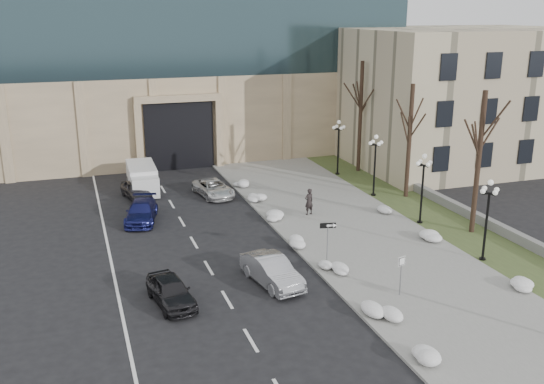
{
  "coord_description": "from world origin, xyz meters",
  "views": [
    {
      "loc": [
        -12.98,
        -20.03,
        13.54
      ],
      "look_at": [
        -2.31,
        11.56,
        3.5
      ],
      "focal_mm": 40.0,
      "sensor_mm": 36.0,
      "label": 1
    }
  ],
  "objects_px": {
    "car_d": "(213,188)",
    "lamppost_d": "(338,140)",
    "car_c": "(141,212)",
    "pedestrian": "(309,202)",
    "car_a": "(171,291)",
    "lamppost_c": "(375,157)",
    "box_truck": "(142,178)",
    "lamppost_b": "(423,179)",
    "car_b": "(272,271)",
    "one_way_sign": "(331,230)",
    "keep_sign": "(401,268)",
    "lamppost_a": "(488,209)",
    "car_e": "(136,190)"
  },
  "relations": [
    {
      "from": "car_c",
      "to": "keep_sign",
      "type": "xyz_separation_m",
      "value": [
        10.61,
        -15.39,
        0.91
      ]
    },
    {
      "from": "keep_sign",
      "to": "lamppost_b",
      "type": "height_order",
      "value": "lamppost_b"
    },
    {
      "from": "lamppost_c",
      "to": "car_a",
      "type": "bearing_deg",
      "value": -144.26
    },
    {
      "from": "car_c",
      "to": "lamppost_b",
      "type": "relative_size",
      "value": 0.97
    },
    {
      "from": "pedestrian",
      "to": "keep_sign",
      "type": "bearing_deg",
      "value": 74.12
    },
    {
      "from": "keep_sign",
      "to": "box_truck",
      "type": "bearing_deg",
      "value": 96.19
    },
    {
      "from": "box_truck",
      "to": "lamppost_d",
      "type": "bearing_deg",
      "value": -1.68
    },
    {
      "from": "car_b",
      "to": "car_d",
      "type": "relative_size",
      "value": 0.98
    },
    {
      "from": "car_e",
      "to": "lamppost_b",
      "type": "bearing_deg",
      "value": -45.76
    },
    {
      "from": "car_d",
      "to": "lamppost_b",
      "type": "relative_size",
      "value": 0.95
    },
    {
      "from": "one_way_sign",
      "to": "car_c",
      "type": "bearing_deg",
      "value": 141.92
    },
    {
      "from": "box_truck",
      "to": "car_d",
      "type": "bearing_deg",
      "value": -33.69
    },
    {
      "from": "lamppost_d",
      "to": "one_way_sign",
      "type": "bearing_deg",
      "value": -115.86
    },
    {
      "from": "car_a",
      "to": "car_e",
      "type": "relative_size",
      "value": 1.02
    },
    {
      "from": "car_a",
      "to": "pedestrian",
      "type": "xyz_separation_m",
      "value": [
        11.11,
        9.9,
        0.36
      ]
    },
    {
      "from": "car_b",
      "to": "car_c",
      "type": "distance_m",
      "value": 13.01
    },
    {
      "from": "car_b",
      "to": "lamppost_d",
      "type": "relative_size",
      "value": 0.94
    },
    {
      "from": "car_d",
      "to": "lamppost_c",
      "type": "relative_size",
      "value": 0.95
    },
    {
      "from": "car_c",
      "to": "box_truck",
      "type": "relative_size",
      "value": 0.77
    },
    {
      "from": "car_d",
      "to": "lamppost_d",
      "type": "height_order",
      "value": "lamppost_d"
    },
    {
      "from": "car_e",
      "to": "lamppost_d",
      "type": "xyz_separation_m",
      "value": [
        17.04,
        1.29,
        2.41
      ]
    },
    {
      "from": "car_e",
      "to": "pedestrian",
      "type": "height_order",
      "value": "pedestrian"
    },
    {
      "from": "lamppost_c",
      "to": "lamppost_d",
      "type": "xyz_separation_m",
      "value": [
        0.0,
        6.5,
        0.0
      ]
    },
    {
      "from": "car_a",
      "to": "lamppost_c",
      "type": "distance_m",
      "value": 21.62
    },
    {
      "from": "box_truck",
      "to": "lamppost_d",
      "type": "distance_m",
      "value": 16.46
    },
    {
      "from": "one_way_sign",
      "to": "box_truck",
      "type": "bearing_deg",
      "value": 125.61
    },
    {
      "from": "box_truck",
      "to": "lamppost_b",
      "type": "xyz_separation_m",
      "value": [
        16.29,
        -13.94,
        2.16
      ]
    },
    {
      "from": "pedestrian",
      "to": "car_c",
      "type": "bearing_deg",
      "value": -27.58
    },
    {
      "from": "lamppost_b",
      "to": "lamppost_d",
      "type": "bearing_deg",
      "value": 90.0
    },
    {
      "from": "car_c",
      "to": "lamppost_c",
      "type": "height_order",
      "value": "lamppost_c"
    },
    {
      "from": "car_d",
      "to": "car_c",
      "type": "bearing_deg",
      "value": -154.43
    },
    {
      "from": "one_way_sign",
      "to": "lamppost_a",
      "type": "relative_size",
      "value": 0.52
    },
    {
      "from": "car_a",
      "to": "lamppost_b",
      "type": "distance_m",
      "value": 18.62
    },
    {
      "from": "pedestrian",
      "to": "box_truck",
      "type": "bearing_deg",
      "value": -59.65
    },
    {
      "from": "car_c",
      "to": "one_way_sign",
      "type": "distance_m",
      "value": 14.01
    },
    {
      "from": "car_b",
      "to": "lamppost_a",
      "type": "relative_size",
      "value": 0.94
    },
    {
      "from": "pedestrian",
      "to": "one_way_sign",
      "type": "height_order",
      "value": "one_way_sign"
    },
    {
      "from": "pedestrian",
      "to": "car_d",
      "type": "bearing_deg",
      "value": -66.78
    },
    {
      "from": "car_d",
      "to": "lamppost_b",
      "type": "bearing_deg",
      "value": -51.65
    },
    {
      "from": "car_c",
      "to": "pedestrian",
      "type": "xyz_separation_m",
      "value": [
        10.97,
        -2.6,
        0.37
      ]
    },
    {
      "from": "one_way_sign",
      "to": "lamppost_c",
      "type": "distance_m",
      "value": 13.67
    },
    {
      "from": "car_d",
      "to": "car_b",
      "type": "bearing_deg",
      "value": -101.72
    },
    {
      "from": "car_d",
      "to": "lamppost_d",
      "type": "relative_size",
      "value": 0.95
    },
    {
      "from": "box_truck",
      "to": "lamppost_a",
      "type": "height_order",
      "value": "lamppost_a"
    },
    {
      "from": "car_c",
      "to": "lamppost_b",
      "type": "distance_m",
      "value": 18.62
    },
    {
      "from": "lamppost_b",
      "to": "car_b",
      "type": "bearing_deg",
      "value": -155.64
    },
    {
      "from": "car_a",
      "to": "lamppost_d",
      "type": "xyz_separation_m",
      "value": [
        17.44,
        19.05,
        2.4
      ]
    },
    {
      "from": "car_c",
      "to": "car_d",
      "type": "relative_size",
      "value": 1.02
    },
    {
      "from": "lamppost_a",
      "to": "lamppost_c",
      "type": "height_order",
      "value": "same"
    },
    {
      "from": "car_b",
      "to": "keep_sign",
      "type": "xyz_separation_m",
      "value": [
        5.48,
        -3.43,
        0.84
      ]
    }
  ]
}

